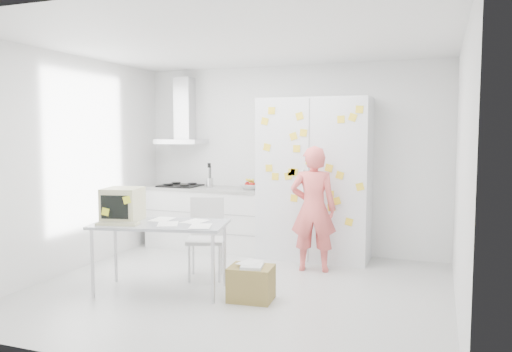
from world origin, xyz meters
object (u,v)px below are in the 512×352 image
(person, at_px, (313,209))
(chair, at_px, (206,232))
(cardboard_box, at_px, (251,283))
(desk, at_px, (136,213))

(person, relative_size, chair, 1.65)
(chair, bearing_deg, person, 11.89)
(chair, height_order, cardboard_box, chair)
(chair, relative_size, cardboard_box, 2.01)
(chair, distance_m, cardboard_box, 1.08)
(person, bearing_deg, cardboard_box, 66.84)
(desk, bearing_deg, cardboard_box, -7.68)
(desk, xyz_separation_m, chair, (0.50, 0.72, -0.32))
(chair, bearing_deg, cardboard_box, -56.83)
(desk, relative_size, cardboard_box, 3.24)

